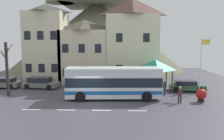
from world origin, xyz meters
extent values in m
cube|color=#4C4853|center=(0.00, 0.00, -0.03)|extent=(40.00, 60.00, 0.06)
cube|color=silver|center=(-4.50, -1.66, 0.00)|extent=(1.60, 0.20, 0.01)
cube|color=silver|center=(-1.50, -1.66, 0.00)|extent=(1.60, 0.20, 0.01)
cube|color=silver|center=(1.50, -1.66, 0.00)|extent=(1.60, 0.20, 0.01)
cube|color=silver|center=(4.50, -1.66, 0.00)|extent=(1.60, 0.20, 0.01)
cube|color=beige|center=(-7.20, 11.66, 4.82)|extent=(5.07, 5.32, 9.65)
pyramid|color=#41443B|center=(-7.20, 11.66, 10.25)|extent=(5.07, 5.32, 1.22)
cube|color=black|center=(-8.89, 8.97, 2.31)|extent=(0.80, 0.06, 1.10)
cube|color=black|center=(-7.20, 8.97, 2.31)|extent=(0.80, 0.06, 1.10)
cube|color=black|center=(-5.51, 8.97, 2.31)|extent=(0.80, 0.06, 1.10)
cube|color=black|center=(-8.89, 8.97, 6.50)|extent=(0.80, 0.06, 1.10)
cube|color=black|center=(-7.20, 8.97, 6.50)|extent=(0.80, 0.06, 1.10)
cube|color=black|center=(-5.51, 8.97, 6.50)|extent=(0.80, 0.06, 1.10)
cube|color=beige|center=(-1.93, 11.52, 3.60)|extent=(6.31, 5.04, 7.20)
pyramid|color=#514C3E|center=(-1.93, 11.52, 7.94)|extent=(6.31, 5.04, 1.47)
cube|color=black|center=(-4.03, 8.97, 1.72)|extent=(0.80, 0.06, 1.10)
cube|color=black|center=(-1.93, 8.97, 1.72)|extent=(0.80, 0.06, 1.10)
cube|color=black|center=(0.18, 8.97, 1.72)|extent=(0.80, 0.06, 1.10)
cube|color=black|center=(-4.03, 8.97, 4.85)|extent=(0.80, 0.06, 1.10)
cube|color=black|center=(-1.93, 8.97, 4.85)|extent=(0.80, 0.06, 1.10)
cube|color=black|center=(0.18, 8.97, 4.85)|extent=(0.80, 0.06, 1.10)
cube|color=beige|center=(4.58, 11.57, 4.60)|extent=(6.79, 5.13, 9.20)
pyramid|color=brown|center=(4.58, 11.57, 10.36)|extent=(6.79, 5.13, 2.32)
cube|color=black|center=(2.88, 8.97, 2.20)|extent=(0.80, 0.06, 1.10)
cube|color=black|center=(6.28, 8.97, 2.20)|extent=(0.80, 0.06, 1.10)
cube|color=black|center=(2.88, 8.97, 6.20)|extent=(0.80, 0.06, 1.10)
cube|color=black|center=(6.28, 8.97, 6.20)|extent=(0.80, 0.06, 1.10)
cone|color=#616349|center=(-2.04, 29.08, 7.14)|extent=(35.93, 35.93, 14.29)
cube|color=silver|center=(2.35, 2.38, 0.80)|extent=(9.44, 3.01, 1.10)
cube|color=#1959A5|center=(2.35, 2.38, 0.86)|extent=(9.47, 3.03, 0.36)
cube|color=#19232D|center=(2.35, 2.38, 1.82)|extent=(9.34, 2.97, 0.93)
cube|color=silver|center=(2.35, 2.38, 2.72)|extent=(9.44, 3.01, 0.87)
cube|color=#19232D|center=(7.03, 2.62, 1.82)|extent=(0.17, 2.13, 0.89)
cylinder|color=black|center=(5.45, 3.76, 0.50)|extent=(1.01, 0.33, 1.00)
cylinder|color=black|center=(5.58, 1.32, 0.50)|extent=(1.01, 0.33, 1.00)
cylinder|color=black|center=(-0.88, 3.43, 0.50)|extent=(1.01, 0.33, 1.00)
cylinder|color=black|center=(-0.75, 1.00, 0.50)|extent=(1.01, 0.33, 1.00)
cylinder|color=#473D33|center=(5.46, 8.28, 1.20)|extent=(0.14, 0.14, 2.40)
cylinder|color=#473D33|center=(8.76, 8.28, 1.20)|extent=(0.14, 0.14, 2.40)
cylinder|color=#473D33|center=(5.46, 4.98, 1.20)|extent=(0.14, 0.14, 2.40)
cylinder|color=#473D33|center=(8.76, 4.98, 1.20)|extent=(0.14, 0.14, 2.40)
pyramid|color=#228071|center=(7.11, 6.63, 3.02)|extent=(3.60, 3.60, 1.24)
cube|color=slate|center=(-6.72, 7.31, 0.47)|extent=(4.43, 2.36, 0.58)
cube|color=#1E232D|center=(-6.93, 7.33, 1.06)|extent=(2.72, 1.94, 0.59)
cylinder|color=black|center=(-5.23, 8.05, 0.32)|extent=(0.66, 0.27, 0.64)
cylinder|color=black|center=(-5.43, 6.25, 0.32)|extent=(0.66, 0.27, 0.64)
cylinder|color=black|center=(-8.01, 8.37, 0.32)|extent=(0.66, 0.27, 0.64)
cylinder|color=black|center=(-8.21, 6.56, 0.32)|extent=(0.66, 0.27, 0.64)
cube|color=#305939|center=(10.80, 6.35, 0.47)|extent=(4.11, 2.17, 0.58)
cube|color=#1E232D|center=(10.61, 6.36, 1.00)|extent=(2.51, 1.81, 0.48)
cylinder|color=black|center=(12.18, 7.11, 0.32)|extent=(0.65, 0.25, 0.64)
cylinder|color=black|center=(12.03, 5.36, 0.32)|extent=(0.65, 0.25, 0.64)
cylinder|color=black|center=(9.57, 7.33, 0.32)|extent=(0.65, 0.25, 0.64)
cylinder|color=black|center=(9.42, 5.58, 0.32)|extent=(0.65, 0.25, 0.64)
cube|color=slate|center=(-11.70, 7.35, 0.48)|extent=(4.40, 1.83, 0.61)
cube|color=#1E232D|center=(-11.48, 7.36, 1.03)|extent=(2.64, 1.60, 0.49)
cylinder|color=black|center=(-10.25, 6.51, 0.32)|extent=(0.64, 0.21, 0.64)
cylinder|color=black|center=(-10.26, 8.22, 0.32)|extent=(0.64, 0.21, 0.64)
cylinder|color=#38332D|center=(9.60, 4.63, 0.39)|extent=(0.16, 0.16, 0.77)
cylinder|color=#38332D|center=(9.72, 4.81, 0.39)|extent=(0.16, 0.16, 0.77)
cylinder|color=black|center=(9.66, 4.72, 1.05)|extent=(0.36, 0.36, 0.65)
sphere|color=#9E7A60|center=(9.66, 4.72, 1.47)|extent=(0.21, 0.21, 0.21)
cylinder|color=black|center=(8.72, 0.92, 0.35)|extent=(0.13, 0.13, 0.70)
cylinder|color=black|center=(8.54, 1.02, 0.35)|extent=(0.13, 0.13, 0.70)
cylinder|color=#512323|center=(8.63, 0.97, 1.00)|extent=(0.33, 0.33, 0.69)
sphere|color=#D1AD89|center=(8.63, 0.97, 1.46)|extent=(0.24, 0.24, 0.24)
cylinder|color=#2D2D38|center=(7.81, 4.27, 0.40)|extent=(0.14, 0.14, 0.79)
cylinder|color=#2D2D38|center=(7.90, 4.47, 0.40)|extent=(0.14, 0.14, 0.79)
cylinder|color=#2D382D|center=(7.86, 4.37, 1.06)|extent=(0.35, 0.35, 0.64)
sphere|color=#D1AD89|center=(7.86, 4.37, 1.48)|extent=(0.21, 0.21, 0.21)
cube|color=#473828|center=(6.42, 8.39, 0.45)|extent=(1.64, 0.45, 0.08)
cube|color=#473828|center=(6.42, 8.61, 0.67)|extent=(1.64, 0.06, 0.40)
cube|color=#2D2D33|center=(5.68, 8.39, 0.23)|extent=(0.08, 0.36, 0.45)
cube|color=#2D2D33|center=(7.16, 8.39, 0.23)|extent=(0.08, 0.36, 0.45)
cylinder|color=silver|center=(11.84, 5.16, 3.02)|extent=(0.10, 0.10, 6.03)
cube|color=yellow|center=(12.29, 5.16, 5.68)|extent=(0.90, 0.03, 0.56)
cylinder|color=black|center=(10.76, 1.42, 0.12)|extent=(0.60, 0.60, 0.25)
sphere|color=#B21919|center=(10.76, 1.42, 0.75)|extent=(1.01, 1.01, 1.01)
cylinder|color=#382D28|center=(-8.87, 3.23, 2.83)|extent=(0.31, 0.31, 5.67)
cylinder|color=#382D28|center=(-9.18, 3.36, 4.24)|extent=(0.69, 0.33, 1.08)
cylinder|color=#382D28|center=(-8.65, 2.84, 4.78)|extent=(0.55, 0.88, 0.95)
cylinder|color=#382D28|center=(-8.39, 2.96, 4.96)|extent=(1.02, 0.63, 1.14)
cylinder|color=#382D28|center=(-9.04, 2.98, 4.27)|extent=(0.43, 0.59, 0.86)
cylinder|color=#382D28|center=(-8.61, 2.84, 4.51)|extent=(0.59, 0.84, 0.50)
cylinder|color=#382D28|center=(-8.88, 3.49, 4.65)|extent=(0.11, 0.59, 0.76)
camera|label=1|loc=(3.09, -20.45, 5.77)|focal=37.13mm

